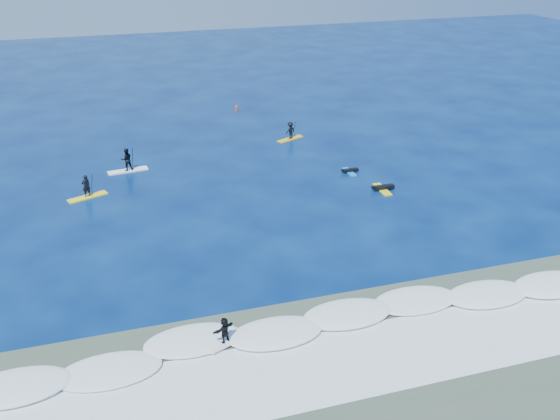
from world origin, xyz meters
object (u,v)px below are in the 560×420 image
object	(u,v)px
sup_paddler_left	(87,190)
wave_surfer	(225,332)
sup_paddler_right	(290,132)
prone_paddler_far	(349,171)
prone_paddler_near	(382,188)
marker_buoy	(237,108)
sup_paddler_center	(127,161)

from	to	relation	value
sup_paddler_left	wave_surfer	size ratio (longest dim) A/B	1.48
sup_paddler_right	prone_paddler_far	xyz separation A→B (m)	(2.03, -9.20, -0.61)
prone_paddler_near	wave_surfer	size ratio (longest dim) A/B	1.17
prone_paddler_far	wave_surfer	size ratio (longest dim) A/B	0.94
sup_paddler_right	marker_buoy	distance (m)	10.96
sup_paddler_center	sup_paddler_right	world-z (taller)	sup_paddler_center
prone_paddler_near	prone_paddler_far	distance (m)	4.12
prone_paddler_near	marker_buoy	xyz separation A→B (m)	(-5.55, 23.85, 0.13)
sup_paddler_right	prone_paddler_near	world-z (taller)	sup_paddler_right
sup_paddler_center	prone_paddler_near	world-z (taller)	sup_paddler_center
prone_paddler_near	sup_paddler_center	bearing A→B (deg)	63.78
sup_paddler_right	wave_surfer	size ratio (longest dim) A/B	1.38
sup_paddler_right	sup_paddler_left	bearing A→B (deg)	178.67
prone_paddler_near	sup_paddler_right	bearing A→B (deg)	14.68
sup_paddler_center	prone_paddler_far	world-z (taller)	sup_paddler_center
wave_surfer	marker_buoy	distance (m)	40.00
sup_paddler_left	prone_paddler_far	bearing A→B (deg)	-24.63
sup_paddler_left	marker_buoy	bearing A→B (deg)	28.46
prone_paddler_far	prone_paddler_near	bearing A→B (deg)	-166.83
prone_paddler_near	marker_buoy	size ratio (longest dim) A/B	3.48
prone_paddler_near	wave_surfer	distance (m)	21.49
sup_paddler_right	wave_surfer	bearing A→B (deg)	-138.98
wave_surfer	marker_buoy	bearing A→B (deg)	47.50
sup_paddler_left	sup_paddler_right	world-z (taller)	sup_paddler_left
sup_paddler_left	prone_paddler_near	world-z (taller)	sup_paddler_left
wave_surfer	prone_paddler_far	bearing A→B (deg)	24.39
sup_paddler_left	sup_paddler_center	world-z (taller)	sup_paddler_center
sup_paddler_center	sup_paddler_right	xyz separation A→B (m)	(15.03, 3.60, -0.09)
sup_paddler_left	prone_paddler_near	bearing A→B (deg)	-34.97
sup_paddler_right	marker_buoy	size ratio (longest dim) A/B	4.10
sup_paddler_right	sup_paddler_center	bearing A→B (deg)	168.39
prone_paddler_far	sup_paddler_center	bearing A→B (deg)	71.04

